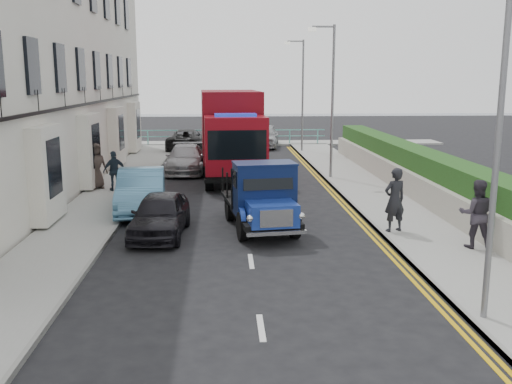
% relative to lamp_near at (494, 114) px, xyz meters
% --- Properties ---
extents(ground, '(120.00, 120.00, 0.00)m').
position_rel_lamp_near_xyz_m(ground, '(-4.18, 2.00, -4.00)').
color(ground, black).
rests_on(ground, ground).
extents(pavement_west, '(2.40, 38.00, 0.12)m').
position_rel_lamp_near_xyz_m(pavement_west, '(-9.38, 11.00, -3.94)').
color(pavement_west, gray).
rests_on(pavement_west, ground).
extents(pavement_east, '(2.60, 38.00, 0.12)m').
position_rel_lamp_near_xyz_m(pavement_east, '(1.12, 11.00, -3.94)').
color(pavement_east, gray).
rests_on(pavement_east, ground).
extents(promenade, '(30.00, 2.50, 0.12)m').
position_rel_lamp_near_xyz_m(promenade, '(-4.18, 31.00, -3.94)').
color(promenade, gray).
rests_on(promenade, ground).
extents(sea_plane, '(120.00, 120.00, 0.00)m').
position_rel_lamp_near_xyz_m(sea_plane, '(-4.18, 62.00, -4.00)').
color(sea_plane, '#4E596A').
rests_on(sea_plane, ground).
extents(terrace_west, '(6.31, 30.20, 14.25)m').
position_rel_lamp_near_xyz_m(terrace_west, '(-13.65, 15.00, 3.17)').
color(terrace_west, silver).
rests_on(terrace_west, ground).
extents(garden_east, '(1.45, 28.00, 1.75)m').
position_rel_lamp_near_xyz_m(garden_east, '(3.03, 11.00, -3.10)').
color(garden_east, '#B2AD9E').
rests_on(garden_east, ground).
extents(seafront_railing, '(13.00, 0.08, 1.11)m').
position_rel_lamp_near_xyz_m(seafront_railing, '(-4.18, 30.20, -3.42)').
color(seafront_railing, '#59B2A5').
rests_on(seafront_railing, ground).
extents(lamp_near, '(1.23, 0.18, 7.00)m').
position_rel_lamp_near_xyz_m(lamp_near, '(0.00, 0.00, 0.00)').
color(lamp_near, slate).
rests_on(lamp_near, ground).
extents(lamp_mid, '(1.23, 0.18, 7.00)m').
position_rel_lamp_near_xyz_m(lamp_mid, '(0.00, 16.00, 0.00)').
color(lamp_mid, slate).
rests_on(lamp_mid, ground).
extents(lamp_far, '(1.23, 0.18, 7.00)m').
position_rel_lamp_near_xyz_m(lamp_far, '(0.00, 26.00, 0.00)').
color(lamp_far, slate).
rests_on(lamp_far, ground).
extents(bedford_lorry, '(2.36, 4.72, 2.15)m').
position_rel_lamp_near_xyz_m(bedford_lorry, '(-3.67, 6.81, -3.01)').
color(bedford_lorry, black).
rests_on(bedford_lorry, ground).
extents(red_lorry, '(2.97, 7.87, 4.06)m').
position_rel_lamp_near_xyz_m(red_lorry, '(-4.50, 16.72, -1.83)').
color(red_lorry, black).
rests_on(red_lorry, ground).
extents(parked_car_front, '(1.75, 3.86, 1.29)m').
position_rel_lamp_near_xyz_m(parked_car_front, '(-6.78, 6.65, -3.35)').
color(parked_car_front, black).
rests_on(parked_car_front, ground).
extents(parked_car_mid, '(2.00, 4.68, 1.50)m').
position_rel_lamp_near_xyz_m(parked_car_mid, '(-7.78, 9.88, -3.25)').
color(parked_car_mid, '#548DB4').
rests_on(parked_car_mid, ground).
extents(parked_car_rear, '(1.93, 4.69, 1.36)m').
position_rel_lamp_near_xyz_m(parked_car_rear, '(-6.78, 18.44, -3.32)').
color(parked_car_rear, '#9B9CA0').
rests_on(parked_car_rear, ground).
extents(seafront_car_left, '(2.53, 5.06, 1.37)m').
position_rel_lamp_near_xyz_m(seafront_car_left, '(-7.30, 27.77, -3.31)').
color(seafront_car_left, black).
rests_on(seafront_car_left, ground).
extents(seafront_car_right, '(2.52, 4.86, 1.58)m').
position_rel_lamp_near_xyz_m(seafront_car_right, '(-2.09, 29.00, -3.21)').
color(seafront_car_right, '#A5A5A9').
rests_on(seafront_car_right, ground).
extents(pedestrian_east_near, '(0.81, 0.66, 1.93)m').
position_rel_lamp_near_xyz_m(pedestrian_east_near, '(0.22, 6.30, -2.91)').
color(pedestrian_east_near, black).
rests_on(pedestrian_east_near, pavement_east).
extents(pedestrian_east_far, '(1.07, 0.93, 1.87)m').
position_rel_lamp_near_xyz_m(pedestrian_east_far, '(1.92, 4.52, -2.94)').
color(pedestrian_east_far, '#342E38').
rests_on(pedestrian_east_far, pavement_east).
extents(pedestrian_west_near, '(1.02, 0.82, 1.63)m').
position_rel_lamp_near_xyz_m(pedestrian_west_near, '(-9.32, 13.22, -3.06)').
color(pedestrian_west_near, '#1B2732').
rests_on(pedestrian_west_near, pavement_west).
extents(pedestrian_west_far, '(1.12, 1.04, 1.91)m').
position_rel_lamp_near_xyz_m(pedestrian_west_far, '(-10.18, 13.70, -2.92)').
color(pedestrian_west_far, '#3A2F29').
rests_on(pedestrian_west_far, pavement_west).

